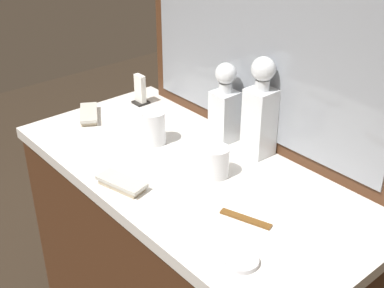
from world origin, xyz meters
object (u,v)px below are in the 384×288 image
object	(u,v)px
crystal_tumbler_right	(216,163)
tortoiseshell_comb	(246,219)
crystal_decanter_front	(225,110)
crystal_tumbler_center	(154,129)
crystal_decanter_center	(260,117)
silver_brush_rear	(122,183)
silver_brush_front	(89,114)
napkin_holder	(140,92)
porcelain_dish	(242,261)

from	to	relation	value
crystal_tumbler_right	tortoiseshell_comb	xyz separation A→B (m)	(0.20, -0.08, -0.04)
crystal_decanter_front	crystal_tumbler_center	distance (m)	0.23
crystal_decanter_center	silver_brush_rear	xyz separation A→B (m)	(-0.11, -0.42, -0.11)
crystal_tumbler_center	silver_brush_rear	distance (m)	0.27
silver_brush_front	napkin_holder	distance (m)	0.21
silver_brush_rear	porcelain_dish	xyz separation A→B (m)	(0.42, 0.03, -0.01)
silver_brush_front	porcelain_dish	distance (m)	0.87
silver_brush_front	silver_brush_rear	world-z (taller)	same
silver_brush_rear	napkin_holder	distance (m)	0.55
porcelain_dish	silver_brush_front	bearing A→B (deg)	171.84
crystal_decanter_front	silver_brush_rear	bearing A→B (deg)	-87.10
crystal_tumbler_center	porcelain_dish	world-z (taller)	crystal_tumbler_center
crystal_decanter_center	silver_brush_rear	distance (m)	0.44
crystal_tumbler_center	napkin_holder	size ratio (longest dim) A/B	0.96
crystal_tumbler_center	silver_brush_rear	size ratio (longest dim) A/B	0.69
crystal_tumbler_right	silver_brush_front	bearing A→B (deg)	-171.82
crystal_decanter_center	silver_brush_front	world-z (taller)	crystal_decanter_center
porcelain_dish	napkin_holder	xyz separation A→B (m)	(-0.84, 0.33, 0.04)
crystal_decanter_center	crystal_tumbler_center	distance (m)	0.33
crystal_tumbler_right	crystal_decanter_center	bearing A→B (deg)	92.62
crystal_decanter_center	silver_brush_front	xyz separation A→B (m)	(-0.55, -0.26, -0.11)
crystal_tumbler_center	silver_brush_front	xyz separation A→B (m)	(-0.29, -0.06, -0.04)
silver_brush_front	porcelain_dish	xyz separation A→B (m)	(0.86, -0.12, -0.01)
crystal_tumbler_right	tortoiseshell_comb	world-z (taller)	crystal_tumbler_right
silver_brush_rear	silver_brush_front	bearing A→B (deg)	160.45
crystal_decanter_center	silver_brush_rear	bearing A→B (deg)	-104.98
crystal_decanter_center	silver_brush_front	size ratio (longest dim) A/B	1.91
tortoiseshell_comb	silver_brush_rear	bearing A→B (deg)	-154.69
crystal_tumbler_center	crystal_decanter_center	bearing A→B (deg)	37.33
crystal_tumbler_center	tortoiseshell_comb	distance (m)	0.47
crystal_tumbler_right	porcelain_dish	size ratio (longest dim) A/B	1.14
porcelain_dish	crystal_tumbler_right	bearing A→B (deg)	146.15
crystal_decanter_front	crystal_decanter_center	bearing A→B (deg)	7.01
crystal_tumbler_right	porcelain_dish	xyz separation A→B (m)	(0.30, -0.20, -0.03)
crystal_tumbler_right	crystal_decanter_front	bearing A→B (deg)	130.36
crystal_tumbler_right	crystal_tumbler_center	xyz separation A→B (m)	(-0.27, -0.02, 0.01)
silver_brush_rear	tortoiseshell_comb	bearing A→B (deg)	25.31
silver_brush_front	crystal_tumbler_center	bearing A→B (deg)	12.49
napkin_holder	silver_brush_front	bearing A→B (deg)	-95.16
porcelain_dish	napkin_holder	distance (m)	0.90
crystal_decanter_center	napkin_holder	size ratio (longest dim) A/B	2.78
porcelain_dish	tortoiseshell_comb	size ratio (longest dim) A/B	0.57
silver_brush_rear	napkin_holder	world-z (taller)	napkin_holder
crystal_tumbler_right	silver_brush_front	xyz separation A→B (m)	(-0.56, -0.08, -0.03)
crystal_tumbler_right	silver_brush_rear	size ratio (longest dim) A/B	0.58
crystal_tumbler_center	tortoiseshell_comb	world-z (taller)	crystal_tumbler_center
crystal_decanter_front	crystal_tumbler_right	xyz separation A→B (m)	(0.14, -0.16, -0.06)
crystal_decanter_front	porcelain_dish	xyz separation A→B (m)	(0.44, -0.37, -0.10)
crystal_tumbler_center	porcelain_dish	distance (m)	0.60
crystal_decanter_front	silver_brush_front	xyz separation A→B (m)	(-0.42, -0.24, -0.09)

